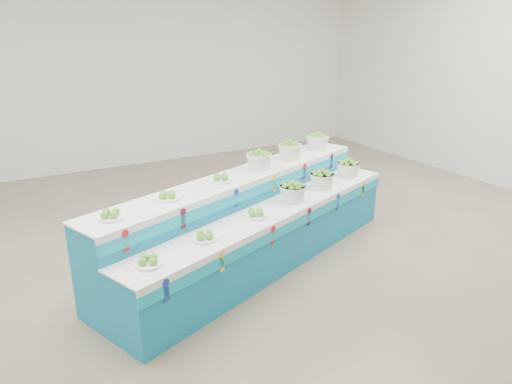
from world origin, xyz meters
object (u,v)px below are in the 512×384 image
at_px(basket_upper_right, 317,141).
at_px(plate_upper_mid, 167,195).
at_px(basket_lower_left, 293,191).
at_px(display_stand, 256,220).

bearing_deg(basket_upper_right, plate_upper_mid, -159.66).
bearing_deg(basket_lower_left, display_stand, 165.02).
distance_m(basket_lower_left, plate_upper_mid, 1.58).
height_order(display_stand, basket_upper_right, basket_upper_right).
bearing_deg(plate_upper_mid, basket_upper_right, 20.34).
xyz_separation_m(basket_lower_left, basket_upper_right, (1.06, 0.95, 0.30)).
xyz_separation_m(display_stand, basket_upper_right, (1.50, 0.83, 0.63)).
relative_size(basket_lower_left, plate_upper_mid, 1.30).
bearing_deg(basket_upper_right, display_stand, -150.85).
distance_m(basket_lower_left, basket_upper_right, 1.45).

